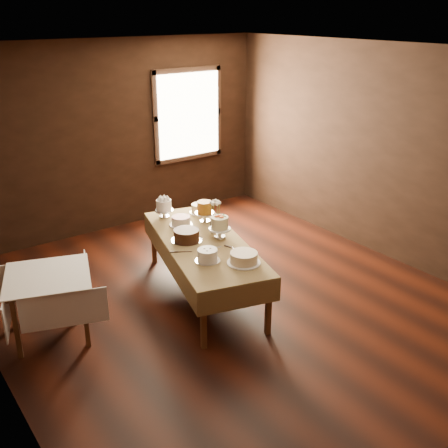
{
  "coord_description": "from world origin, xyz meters",
  "views": [
    {
      "loc": [
        -3.19,
        -4.19,
        3.18
      ],
      "look_at": [
        0.0,
        0.2,
        0.95
      ],
      "focal_mm": 42.33,
      "sensor_mm": 36.0,
      "label": 1
    }
  ],
  "objects_px": {
    "cake_server_a": "(216,248)",
    "flower_vase": "(216,222)",
    "cake_flowers": "(220,228)",
    "cake_cream": "(244,258)",
    "cake_speckled": "(199,209)",
    "cake_server_c": "(193,234)",
    "cake_lattice": "(181,222)",
    "side_table": "(48,282)",
    "cake_server_d": "(219,229)",
    "cake_server_e": "(185,252)",
    "cake_swirl": "(208,256)",
    "display_table": "(203,245)",
    "cake_chocolate": "(186,236)",
    "cake_caramel": "(205,213)",
    "cake_meringue": "(164,209)",
    "cake_server_b": "(237,249)"
  },
  "relations": [
    {
      "from": "cake_server_e",
      "to": "cake_swirl",
      "type": "bearing_deg",
      "value": -46.68
    },
    {
      "from": "cake_server_c",
      "to": "cake_server_e",
      "type": "bearing_deg",
      "value": 133.65
    },
    {
      "from": "display_table",
      "to": "cake_swirl",
      "type": "relative_size",
      "value": 8.81
    },
    {
      "from": "cake_swirl",
      "to": "cake_server_c",
      "type": "height_order",
      "value": "cake_swirl"
    },
    {
      "from": "cake_server_a",
      "to": "flower_vase",
      "type": "xyz_separation_m",
      "value": [
        0.33,
        0.47,
        0.07
      ]
    },
    {
      "from": "display_table",
      "to": "cake_server_e",
      "type": "bearing_deg",
      "value": -157.77
    },
    {
      "from": "cake_speckled",
      "to": "cake_server_d",
      "type": "distance_m",
      "value": 0.61
    },
    {
      "from": "cake_server_a",
      "to": "cake_speckled",
      "type": "bearing_deg",
      "value": 76.78
    },
    {
      "from": "cake_swirl",
      "to": "cake_server_d",
      "type": "xyz_separation_m",
      "value": [
        0.61,
        0.65,
        -0.06
      ]
    },
    {
      "from": "cake_cream",
      "to": "cake_swirl",
      "type": "bearing_deg",
      "value": 137.24
    },
    {
      "from": "cake_cream",
      "to": "cake_server_e",
      "type": "xyz_separation_m",
      "value": [
        -0.35,
        0.59,
        -0.05
      ]
    },
    {
      "from": "cake_lattice",
      "to": "cake_flowers",
      "type": "bearing_deg",
      "value": -73.5
    },
    {
      "from": "cake_caramel",
      "to": "display_table",
      "type": "bearing_deg",
      "value": -125.72
    },
    {
      "from": "cake_lattice",
      "to": "cake_flowers",
      "type": "relative_size",
      "value": 1.18
    },
    {
      "from": "cake_caramel",
      "to": "cake_cream",
      "type": "distance_m",
      "value": 1.25
    },
    {
      "from": "cake_chocolate",
      "to": "side_table",
      "type": "bearing_deg",
      "value": 176.13
    },
    {
      "from": "cake_flowers",
      "to": "cake_lattice",
      "type": "bearing_deg",
      "value": 106.5
    },
    {
      "from": "cake_server_c",
      "to": "cake_server_e",
      "type": "distance_m",
      "value": 0.51
    },
    {
      "from": "cake_speckled",
      "to": "cake_swirl",
      "type": "xyz_separation_m",
      "value": [
        -0.72,
        -1.25,
        0.01
      ]
    },
    {
      "from": "cake_speckled",
      "to": "cake_caramel",
      "type": "bearing_deg",
      "value": -110.73
    },
    {
      "from": "cake_server_a",
      "to": "cake_caramel",
      "type": "bearing_deg",
      "value": 75.43
    },
    {
      "from": "display_table",
      "to": "cake_cream",
      "type": "height_order",
      "value": "cake_cream"
    },
    {
      "from": "side_table",
      "to": "cake_lattice",
      "type": "distance_m",
      "value": 1.81
    },
    {
      "from": "cake_server_a",
      "to": "display_table",
      "type": "bearing_deg",
      "value": 101.2
    },
    {
      "from": "cake_lattice",
      "to": "cake_cream",
      "type": "xyz_separation_m",
      "value": [
        -0.02,
        -1.27,
        0.01
      ]
    },
    {
      "from": "cake_lattice",
      "to": "side_table",
      "type": "bearing_deg",
      "value": -169.62
    },
    {
      "from": "flower_vase",
      "to": "cake_meringue",
      "type": "bearing_deg",
      "value": 115.39
    },
    {
      "from": "cake_lattice",
      "to": "cake_caramel",
      "type": "bearing_deg",
      "value": -12.58
    },
    {
      "from": "cake_lattice",
      "to": "cake_chocolate",
      "type": "bearing_deg",
      "value": -114.12
    },
    {
      "from": "cake_flowers",
      "to": "cake_server_d",
      "type": "height_order",
      "value": "cake_flowers"
    },
    {
      "from": "cake_lattice",
      "to": "cake_speckled",
      "type": "bearing_deg",
      "value": 29.07
    },
    {
      "from": "side_table",
      "to": "cake_lattice",
      "type": "height_order",
      "value": "cake_lattice"
    },
    {
      "from": "cake_server_a",
      "to": "cake_server_c",
      "type": "bearing_deg",
      "value": 99.47
    },
    {
      "from": "cake_chocolate",
      "to": "cake_caramel",
      "type": "bearing_deg",
      "value": 36.18
    },
    {
      "from": "cake_caramel",
      "to": "flower_vase",
      "type": "bearing_deg",
      "value": -92.49
    },
    {
      "from": "cake_flowers",
      "to": "cake_cream",
      "type": "xyz_separation_m",
      "value": [
        -0.19,
        -0.7,
        -0.06
      ]
    },
    {
      "from": "display_table",
      "to": "flower_vase",
      "type": "distance_m",
      "value": 0.42
    },
    {
      "from": "cake_server_d",
      "to": "cake_cream",
      "type": "bearing_deg",
      "value": -128.07
    },
    {
      "from": "flower_vase",
      "to": "cake_chocolate",
      "type": "bearing_deg",
      "value": -166.86
    },
    {
      "from": "cake_server_d",
      "to": "cake_server_e",
      "type": "bearing_deg",
      "value": -173.32
    },
    {
      "from": "display_table",
      "to": "cake_chocolate",
      "type": "xyz_separation_m",
      "value": [
        -0.16,
        0.11,
        0.12
      ]
    },
    {
      "from": "cake_flowers",
      "to": "cake_cream",
      "type": "distance_m",
      "value": 0.72
    },
    {
      "from": "cake_speckled",
      "to": "cake_swirl",
      "type": "height_order",
      "value": "cake_swirl"
    },
    {
      "from": "cake_speckled",
      "to": "flower_vase",
      "type": "distance_m",
      "value": 0.57
    },
    {
      "from": "cake_server_b",
      "to": "cake_server_c",
      "type": "xyz_separation_m",
      "value": [
        -0.16,
        0.65,
        0.0
      ]
    },
    {
      "from": "cake_server_c",
      "to": "cake_lattice",
      "type": "bearing_deg",
      "value": -8.53
    },
    {
      "from": "cake_swirl",
      "to": "cake_server_e",
      "type": "bearing_deg",
      "value": 101.79
    },
    {
      "from": "cake_caramel",
      "to": "cake_flowers",
      "type": "relative_size",
      "value": 1.04
    },
    {
      "from": "side_table",
      "to": "cake_server_d",
      "type": "height_order",
      "value": "cake_server_d"
    },
    {
      "from": "side_table",
      "to": "cake_cream",
      "type": "xyz_separation_m",
      "value": [
        1.76,
        -0.95,
        0.14
      ]
    }
  ]
}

